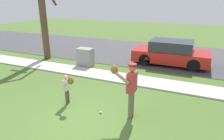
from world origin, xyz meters
name	(u,v)px	position (x,y,z in m)	size (l,w,h in m)	color
ground_plane	(122,79)	(0.00, 3.50, 0.00)	(48.00, 48.00, 0.00)	#4C6B2D
sidewalk_strip	(123,78)	(0.00, 3.60, 0.03)	(36.00, 1.20, 0.06)	beige
road_surface	(149,53)	(0.00, 8.60, 0.01)	(36.00, 6.80, 0.02)	#424244
person_adult	(130,85)	(1.29, 0.71, 1.07)	(0.68, 0.65, 1.72)	#6B6656
person_child	(68,86)	(-0.87, 0.60, 0.71)	(0.48, 0.41, 1.10)	brown
baseball	(101,112)	(0.39, 0.52, 0.04)	(0.07, 0.07, 0.07)	white
utility_cabinet	(85,57)	(-2.54, 4.53, 0.49)	(0.82, 0.55, 0.98)	gray
street_tree_far	(42,9)	(-5.47, 4.91, 2.93)	(1.85, 1.89, 5.53)	brown
parked_hatchback_red	(171,53)	(1.62, 6.66, 0.66)	(4.00, 1.75, 1.33)	red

